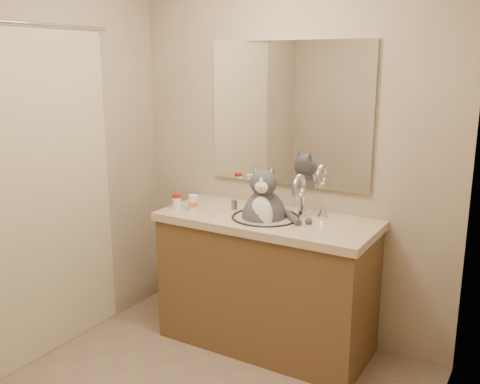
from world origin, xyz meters
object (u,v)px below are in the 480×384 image
at_px(cat, 264,215).
at_px(pill_bottle_orange, 193,203).
at_px(pill_bottle_redcap, 177,201).
at_px(grey_canister, 234,205).

distance_m(cat, pill_bottle_orange, 0.47).
distance_m(cat, pill_bottle_redcap, 0.59).
distance_m(pill_bottle_orange, grey_canister, 0.26).
distance_m(pill_bottle_redcap, pill_bottle_orange, 0.12).
bearing_deg(grey_canister, pill_bottle_redcap, -152.88).
relative_size(pill_bottle_redcap, grey_canister, 1.57).
distance_m(pill_bottle_redcap, grey_canister, 0.37).
xyz_separation_m(pill_bottle_orange, grey_canister, (0.21, 0.15, -0.02)).
height_order(pill_bottle_orange, grey_canister, pill_bottle_orange).
xyz_separation_m(pill_bottle_redcap, pill_bottle_orange, (0.12, 0.02, -0.00)).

